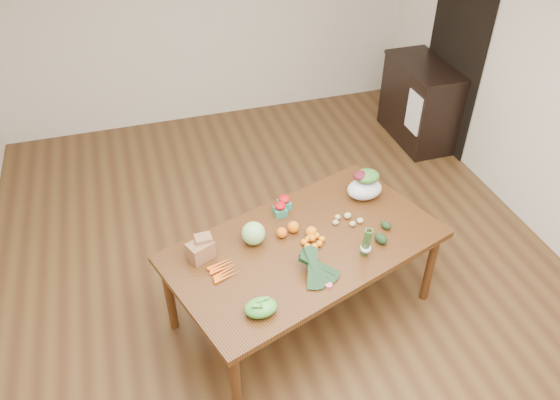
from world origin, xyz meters
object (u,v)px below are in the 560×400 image
object	(u,v)px
mandarin_cluster	(312,239)
salad_bag	(365,186)
dining_table	(303,279)
cabbage	(253,233)
paper_bag	(200,249)
asparagus_bundle	(366,242)
kale_bunch	(320,269)
cabinet	(419,102)

from	to	relation	value
mandarin_cluster	salad_bag	world-z (taller)	salad_bag
dining_table	cabbage	size ratio (longest dim) A/B	11.39
paper_bag	cabbage	distance (m)	0.40
paper_bag	cabbage	world-z (taller)	cabbage
paper_bag	asparagus_bundle	bearing A→B (deg)	-15.79
dining_table	mandarin_cluster	size ratio (longest dim) A/B	11.11
kale_bunch	asparagus_bundle	world-z (taller)	asparagus_bundle
cabbage	asparagus_bundle	bearing A→B (deg)	-26.48
salad_bag	cabbage	bearing A→B (deg)	-165.18
salad_bag	dining_table	bearing A→B (deg)	-148.93
paper_bag	salad_bag	bearing A→B (deg)	12.47
dining_table	asparagus_bundle	bearing A→B (deg)	-51.30
salad_bag	kale_bunch	bearing A→B (deg)	-131.65
cabinet	mandarin_cluster	size ratio (longest dim) A/B	5.67
asparagus_bundle	salad_bag	size ratio (longest dim) A/B	0.86
cabinet	mandarin_cluster	bearing A→B (deg)	-134.10
cabbage	asparagus_bundle	distance (m)	0.82
cabinet	kale_bunch	xyz separation A→B (m)	(-2.19, -2.53, 0.36)
cabinet	salad_bag	size ratio (longest dim) A/B	3.51
paper_bag	kale_bunch	world-z (taller)	paper_bag
kale_bunch	paper_bag	bearing A→B (deg)	130.88
cabinet	paper_bag	distance (m)	3.62
paper_bag	cabbage	xyz separation A→B (m)	(0.40, 0.04, 0.01)
dining_table	salad_bag	bearing A→B (deg)	12.52
paper_bag	salad_bag	xyz separation A→B (m)	(1.40, 0.31, 0.03)
cabbage	dining_table	bearing A→B (deg)	-19.09
asparagus_bundle	paper_bag	bearing A→B (deg)	145.66
cabinet	kale_bunch	bearing A→B (deg)	-130.88
cabinet	dining_table	bearing A→B (deg)	-134.99
kale_bunch	salad_bag	size ratio (longest dim) A/B	1.38
cabbage	salad_bag	size ratio (longest dim) A/B	0.60
paper_bag	salad_bag	size ratio (longest dim) A/B	0.80
paper_bag	mandarin_cluster	world-z (taller)	paper_bag
dining_table	paper_bag	world-z (taller)	paper_bag
dining_table	mandarin_cluster	world-z (taller)	mandarin_cluster
dining_table	asparagus_bundle	world-z (taller)	asparagus_bundle
cabinet	salad_bag	xyz separation A→B (m)	(-1.53, -1.78, 0.39)
asparagus_bundle	cabinet	bearing A→B (deg)	34.76
asparagus_bundle	salad_bag	distance (m)	0.68
cabinet	kale_bunch	distance (m)	3.36
cabbage	salad_bag	world-z (taller)	salad_bag
dining_table	kale_bunch	size ratio (longest dim) A/B	5.00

